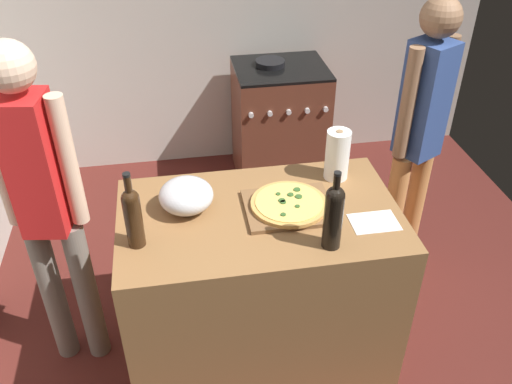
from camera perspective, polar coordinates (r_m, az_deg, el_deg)
name	(u,v)px	position (r m, az deg, el deg)	size (l,w,h in m)	color
ground_plane	(261,258)	(3.64, 0.49, -6.93)	(3.95, 3.28, 0.02)	#511E19
counter	(259,286)	(2.78, 0.35, -9.81)	(1.28, 0.77, 0.92)	olive
cutting_board	(288,207)	(2.50, 3.33, -1.60)	(0.40, 0.32, 0.02)	brown
pizza	(288,204)	(2.49, 3.34, -1.21)	(0.35, 0.35, 0.03)	tan
mixing_bowl	(186,196)	(2.48, -7.29, -0.38)	(0.25, 0.25, 0.15)	#B2B2B7
paper_towel_roll	(337,155)	(2.69, 8.47, 3.85)	(0.12, 0.12, 0.26)	white
wine_bottle_green	(334,214)	(2.23, 8.08, -2.31)	(0.08, 0.08, 0.36)	black
wine_bottle_clear	(133,215)	(2.27, -12.72, -2.34)	(0.07, 0.07, 0.35)	#331E0F
recipe_sheet	(374,222)	(2.48, 12.21, -3.08)	(0.21, 0.15, 0.00)	white
stove	(279,123)	(4.23, 2.44, 7.24)	(0.67, 0.59, 0.94)	brown
person_in_stripes	(45,202)	(2.59, -21.14, -0.94)	(0.36, 0.23, 1.73)	slate
person_in_red	(419,131)	(3.13, 16.62, 6.07)	(0.33, 0.27, 1.71)	#D88C4C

